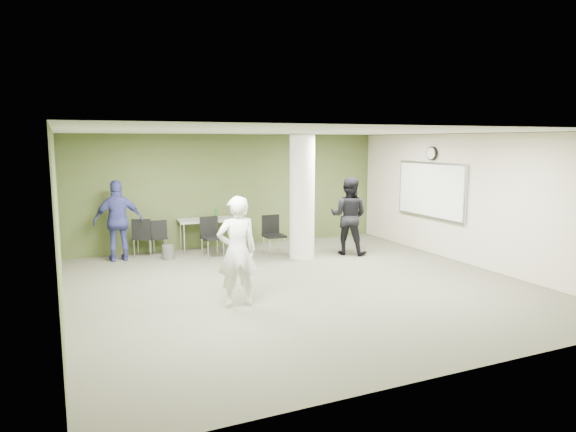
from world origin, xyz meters
name	(u,v)px	position (x,y,z in m)	size (l,w,h in m)	color
floor	(300,285)	(0.00, 0.00, 0.00)	(8.00, 8.00, 0.00)	#5A5847
ceiling	(300,132)	(0.00, 0.00, 2.80)	(8.00, 8.00, 0.00)	white
wall_back	(232,190)	(0.00, 4.00, 1.40)	(8.00, 0.02, 2.80)	#495327
wall_left	(58,225)	(-4.00, 0.00, 1.40)	(0.02, 8.00, 2.80)	#495327
wall_right_cream	(470,200)	(4.00, 0.00, 1.40)	(0.02, 8.00, 2.80)	beige
column	(302,197)	(1.00, 2.00, 1.40)	(0.56, 0.56, 2.80)	silver
whiteboard	(430,190)	(3.92, 1.20, 1.50)	(0.05, 2.30, 1.30)	silver
wall_clock	(432,153)	(3.92, 1.20, 2.35)	(0.06, 0.32, 0.32)	black
folding_table	(213,221)	(-0.62, 3.54, 0.73)	(1.69, 0.83, 1.03)	#969691
wastebasket	(168,252)	(-1.81, 3.10, 0.16)	(0.27, 0.27, 0.31)	#4C4C4C
chair_back_left	(143,234)	(-2.28, 3.57, 0.52)	(0.58, 0.58, 0.89)	black
chair_back_right	(158,235)	(-1.94, 3.57, 0.49)	(0.44, 0.44, 0.84)	black
chair_table_left	(211,233)	(-0.83, 3.01, 0.53)	(0.50, 0.50, 0.91)	black
chair_table_right	(273,232)	(0.54, 2.63, 0.53)	(0.46, 0.46, 0.92)	black
woman_white	(237,252)	(-1.42, -0.67, 0.89)	(0.65, 0.43, 1.79)	white
man_black	(349,216)	(2.16, 1.91, 0.90)	(0.88, 0.68, 1.81)	black
man_blue	(118,221)	(-2.81, 3.40, 0.89)	(1.05, 0.44, 1.79)	#383D8D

